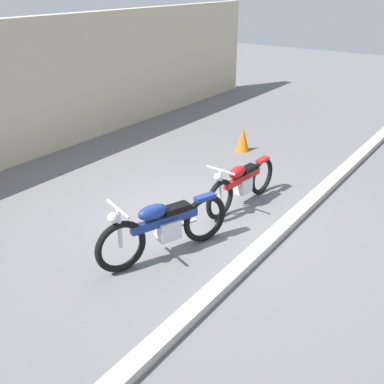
{
  "coord_description": "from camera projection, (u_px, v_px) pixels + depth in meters",
  "views": [
    {
      "loc": [
        -5.61,
        -4.01,
        3.69
      ],
      "look_at": [
        -0.13,
        -0.13,
        0.55
      ],
      "focal_mm": 43.26,
      "sensor_mm": 36.0,
      "label": 1
    }
  ],
  "objects": [
    {
      "name": "ground_plane",
      "position": [
        190.0,
        217.0,
        7.81
      ],
      "size": [
        40.0,
        40.0,
        0.0
      ],
      "primitive_type": "plane",
      "color": "slate"
    },
    {
      "name": "building_wall",
      "position": [
        11.0,
        94.0,
        9.58
      ],
      "size": [
        18.0,
        0.3,
        2.95
      ],
      "primitive_type": "cube",
      "color": "beige",
      "rests_on": "ground_plane"
    },
    {
      "name": "curb_strip",
      "position": [
        269.0,
        240.0,
        7.01
      ],
      "size": [
        18.0,
        0.24,
        0.12
      ],
      "primitive_type": "cube",
      "color": "#B7B2A8",
      "rests_on": "ground_plane"
    },
    {
      "name": "traffic_cone",
      "position": [
        243.0,
        139.0,
        10.67
      ],
      "size": [
        0.32,
        0.32,
        0.55
      ],
      "primitive_type": "cone",
      "color": "orange",
      "rests_on": "ground_plane"
    },
    {
      "name": "motorcycle_red",
      "position": [
        241.0,
        183.0,
        8.03
      ],
      "size": [
        1.98,
        0.55,
        0.89
      ],
      "rotation": [
        0.0,
        0.0,
        3.06
      ],
      "color": "black",
      "rests_on": "ground_plane"
    },
    {
      "name": "motorcycle_blue",
      "position": [
        164.0,
        227.0,
        6.55
      ],
      "size": [
        2.07,
        0.94,
        0.97
      ],
      "rotation": [
        0.0,
        0.0,
        2.8
      ],
      "color": "black",
      "rests_on": "ground_plane"
    }
  ]
}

